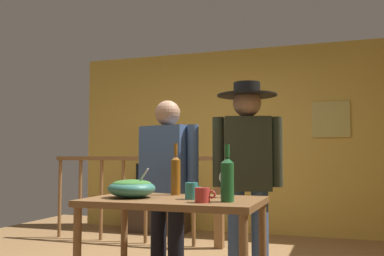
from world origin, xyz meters
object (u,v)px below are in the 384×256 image
Objects in this scene: salad_bowl at (132,187)px; wine_bottle_amber at (176,174)px; framed_picture at (331,119)px; mug_teal at (192,191)px; flat_screen_tv at (155,176)px; tv_console at (156,213)px; wine_glass at (225,179)px; wine_bottle_green at (227,178)px; mug_red at (203,195)px; person_standing_left at (167,177)px; serving_table at (174,214)px; stair_railing at (160,191)px; person_standing_right at (248,168)px.

wine_bottle_amber reaches higher than salad_bowl.
salad_bowl is (-1.19, -3.43, -0.69)m from framed_picture.
flat_screen_tv is at bearing 117.22° from mug_teal.
salad_bowl is at bearing -109.13° from framed_picture.
tv_console is 5.18× the size of wine_glass.
salad_bowl is 0.92× the size of wine_bottle_green.
salad_bowl is at bearing -69.15° from flat_screen_tv.
flat_screen_tv is 4.63× the size of mug_red.
mug_teal is (-0.17, -0.17, -0.07)m from wine_glass.
wine_bottle_green is 1.08m from person_standing_left.
wine_bottle_green reaches higher than flat_screen_tv.
salad_bowl reaches higher than mug_red.
wine_bottle_green reaches higher than serving_table.
wine_bottle_amber is 3.07× the size of mug_teal.
serving_table is (1.07, -2.32, 0.05)m from stair_railing.
flat_screen_tv is 3.41m from wine_glass.
person_standing_left is (0.74, -1.61, 0.25)m from stair_railing.
stair_railing is 2.06× the size of serving_table.
flat_screen_tv reaches higher than serving_table.
wine_bottle_green is 0.22× the size of person_standing_left.
wine_glass is 0.51× the size of wine_bottle_green.
stair_railing is 2.84m from wine_bottle_green.
serving_table is 0.72× the size of person_standing_left.
framed_picture is at bearing 77.01° from mug_teal.
wine_bottle_amber reaches higher than stair_railing.
wine_glass is 0.27m from wine_bottle_green.
serving_table is (-0.91, -3.39, -0.86)m from framed_picture.
serving_table is (1.46, -3.07, -0.09)m from flat_screen_tv.
stair_railing is at bearing 114.82° from serving_table.
wine_glass is at bearing 82.02° from mug_red.
salad_bowl is at bearing 110.47° from person_standing_left.
stair_railing is 2.51m from salad_bowl.
wine_glass is at bearing 26.35° from serving_table.
person_standing_left reaches higher than mug_red.
mug_red is at bearing -147.32° from wine_bottle_green.
stair_railing is 2.17m from person_standing_right.
person_standing_right is (0.08, 0.89, 0.13)m from mug_red.
wine_bottle_green is (1.84, -3.20, 0.67)m from tv_console.
tv_console is at bearing 90.00° from flat_screen_tv.
flat_screen_tv is at bearing -69.06° from person_standing_right.
mug_teal reaches higher than serving_table.
flat_screen_tv is 5.00× the size of mug_teal.
wine_glass is 0.84m from person_standing_left.
mug_teal is at bearing 126.99° from mug_red.
wine_bottle_green reaches higher than salad_bowl.
person_standing_right is at bearing 51.00° from salad_bowl.
mug_teal is at bearing 57.95° from person_standing_right.
person_standing_right is (0.21, 0.73, 0.13)m from mug_teal.
wine_glass is (-0.62, -3.24, -0.63)m from framed_picture.
wine_bottle_green is at bearing -72.63° from wine_glass.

